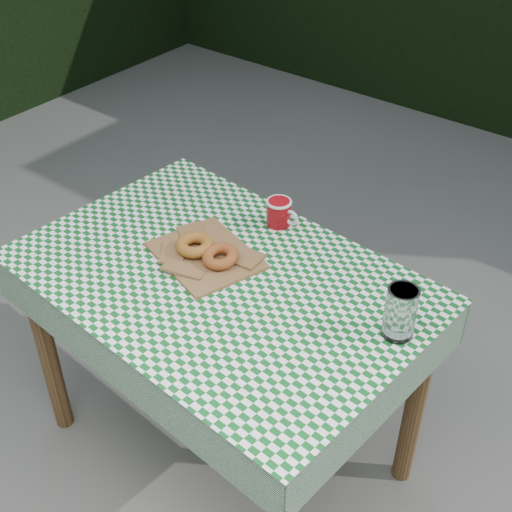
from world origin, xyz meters
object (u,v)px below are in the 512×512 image
at_px(table, 224,371).
at_px(coffee_mug, 279,212).
at_px(paper_bag, 206,255).
at_px(drinking_glass, 400,312).

relative_size(table, coffee_mug, 7.57).
relative_size(paper_bag, coffee_mug, 2.04).
distance_m(paper_bag, drinking_glass, 0.60).
xyz_separation_m(table, drinking_glass, (0.50, 0.10, 0.45)).
xyz_separation_m(table, coffee_mug, (-0.02, 0.31, 0.42)).
bearing_deg(paper_bag, table, -25.50).
distance_m(table, coffee_mug, 0.52).
xyz_separation_m(paper_bag, coffee_mug, (0.07, 0.26, 0.03)).
bearing_deg(drinking_glass, table, -169.21).
bearing_deg(drinking_glass, paper_bag, -174.89).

